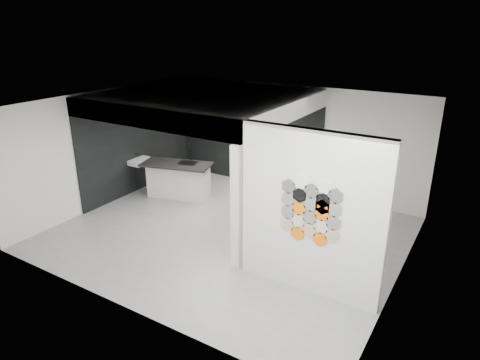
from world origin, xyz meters
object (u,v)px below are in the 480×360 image
object	(u,v)px
glass_bowl	(294,142)
glass_vase	(294,141)
partition_panel	(311,214)
kitchen_island	(179,179)
wall_basin	(141,161)
bottle_dark	(236,133)
kettle	(279,139)
stockpot	(210,128)
utensil_cup	(220,131)

from	to	relation	value
glass_bowl	glass_vase	world-z (taller)	glass_vase
partition_panel	kitchen_island	distance (m)	4.97
partition_panel	wall_basin	bearing A→B (deg)	161.77
glass_vase	bottle_dark	size ratio (longest dim) A/B	1.09
kitchen_island	kettle	size ratio (longest dim) A/B	10.54
stockpot	wall_basin	bearing A→B (deg)	-109.94
wall_basin	kettle	xyz separation A→B (m)	(2.96, 2.07, 0.55)
kitchen_island	stockpot	size ratio (longest dim) A/B	7.86
kitchen_island	wall_basin	bearing A→B (deg)	177.78
glass_bowl	bottle_dark	bearing A→B (deg)	180.00
partition_panel	bottle_dark	distance (m)	5.44
wall_basin	stockpot	xyz separation A→B (m)	(0.75, 2.07, 0.57)
kitchen_island	glass_bowl	distance (m)	3.11
kettle	utensil_cup	size ratio (longest dim) A/B	1.84
kitchen_island	utensil_cup	xyz separation A→B (m)	(0.08, 1.82, 0.89)
stockpot	glass_bowl	size ratio (longest dim) A/B	1.78
kettle	bottle_dark	size ratio (longest dim) A/B	1.30
stockpot	kettle	size ratio (longest dim) A/B	1.34
partition_panel	glass_bowl	size ratio (longest dim) A/B	20.76
partition_panel	glass_vase	bearing A→B (deg)	118.23
wall_basin	glass_vase	bearing A→B (deg)	31.35
wall_basin	glass_bowl	world-z (taller)	glass_bowl
kitchen_island	stockpot	distance (m)	2.07
glass_vase	utensil_cup	size ratio (longest dim) A/B	1.54
partition_panel	kitchen_island	world-z (taller)	partition_panel
wall_basin	glass_bowl	distance (m)	4.00
wall_basin	stockpot	bearing A→B (deg)	70.06
glass_vase	bottle_dark	distance (m)	1.75
wall_basin	utensil_cup	bearing A→B (deg)	61.85
partition_panel	bottle_dark	bearing A→B (deg)	134.68
kitchen_island	utensil_cup	world-z (taller)	utensil_cup
stockpot	partition_panel	bearing A→B (deg)	-39.34
wall_basin	utensil_cup	world-z (taller)	utensil_cup
stockpot	glass_vase	xyz separation A→B (m)	(2.64, 0.00, -0.02)
partition_panel	utensil_cup	size ratio (longest dim) A/B	28.68
wall_basin	kitchen_island	size ratio (longest dim) A/B	0.32
partition_panel	bottle_dark	xyz separation A→B (m)	(-3.82, 3.87, -0.01)
kettle	glass_vase	xyz separation A→B (m)	(0.43, 0.00, -0.00)
kettle	bottle_dark	distance (m)	1.31
glass_bowl	bottle_dark	distance (m)	1.75
stockpot	bottle_dark	xyz separation A→B (m)	(0.89, 0.00, -0.03)
partition_panel	stockpot	world-z (taller)	partition_panel
utensil_cup	kitchen_island	bearing A→B (deg)	-92.40
wall_basin	kettle	size ratio (longest dim) A/B	3.34
kettle	glass_vase	distance (m)	0.43
wall_basin	partition_panel	bearing A→B (deg)	-18.23
stockpot	glass_vase	world-z (taller)	stockpot
partition_panel	wall_basin	distance (m)	5.78
glass_bowl	kitchen_island	bearing A→B (deg)	-142.37
stockpot	bottle_dark	distance (m)	0.89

